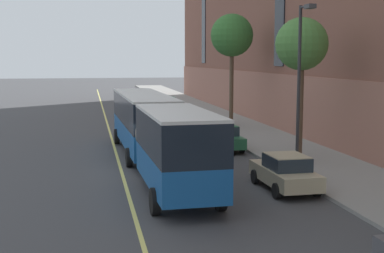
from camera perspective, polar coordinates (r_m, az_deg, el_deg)
name	(u,v)px	position (r m, az deg, el deg)	size (l,w,h in m)	color
ground_plane	(149,173)	(26.42, -4.65, -4.97)	(260.00, 260.00, 0.00)	#424244
sidewalk	(300,155)	(31.52, 11.40, -2.95)	(5.22, 160.00, 0.15)	gray
city_bus	(153,128)	(27.38, -4.15, -0.14)	(3.28, 19.95, 3.55)	#19569E
parked_car_white_0	(176,110)	(49.76, -1.72, 1.73)	(2.13, 4.35, 1.56)	silver
parked_car_champagne_1	(285,172)	(23.17, 9.90, -4.82)	(2.02, 4.33, 1.56)	#BCAD89
parked_car_green_2	(221,137)	(32.93, 3.12, -1.13)	(2.12, 4.77, 1.56)	#23603D
parked_car_green_3	(167,104)	(56.38, -2.65, 2.38)	(1.96, 4.55, 1.56)	#23603D
parked_car_navy_5	(192,118)	(43.28, 0.03, 0.90)	(1.96, 4.47, 1.56)	navy
street_tree_mid_block	(302,46)	(29.65, 11.61, 8.45)	(2.85, 2.85, 7.64)	brown
street_tree_far_uptown	(232,36)	(43.29, 4.27, 9.60)	(3.40, 3.40, 8.98)	brown
street_lamp	(301,73)	(25.90, 11.52, 5.63)	(0.36, 1.48, 7.91)	#2D2D30
lane_centerline	(119,162)	(29.25, -7.82, -3.80)	(0.16, 140.00, 0.01)	#E0D66B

